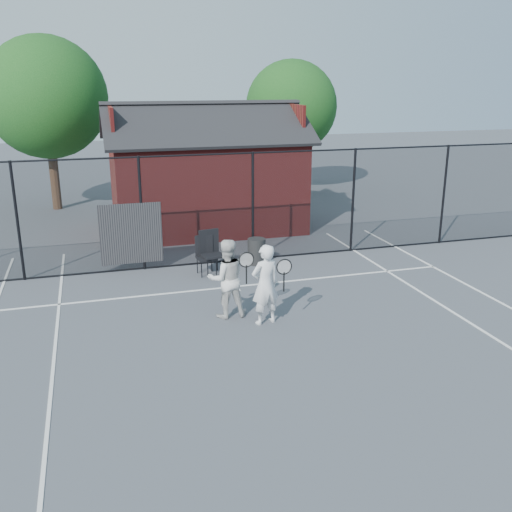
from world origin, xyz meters
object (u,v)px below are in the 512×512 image
object	(u,v)px
clubhouse	(205,180)
player_back	(227,278)
waste_bin	(257,251)
chair_right	(207,256)
chair_left	(212,253)
player_front	(265,284)

from	to	relation	value
clubhouse	player_back	distance (m)	7.81
clubhouse	waste_bin	distance (m)	4.60
clubhouse	waste_bin	size ratio (longest dim) A/B	9.14
chair_right	player_back	bearing A→B (deg)	-98.23
player_back	chair_left	bearing A→B (deg)	84.05
player_back	waste_bin	bearing A→B (deg)	63.70
player_front	player_back	size ratio (longest dim) A/B	1.00
player_front	player_back	xyz separation A→B (m)	(-0.67, 0.58, -0.00)
player_back	waste_bin	xyz separation A→B (m)	(1.63, 3.29, -0.49)
chair_right	waste_bin	distance (m)	1.58
player_front	player_back	world-z (taller)	player_back
player_back	chair_left	world-z (taller)	player_back
player_back	chair_right	world-z (taller)	player_back
chair_left	waste_bin	xyz separation A→B (m)	(1.34, 0.50, -0.20)
player_back	waste_bin	distance (m)	3.70
player_front	chair_right	bearing A→B (deg)	98.94
clubhouse	player_front	world-z (taller)	clubhouse
clubhouse	chair_right	distance (m)	5.12
waste_bin	clubhouse	bearing A→B (deg)	96.33
clubhouse	player_back	xyz separation A→B (m)	(-1.14, -7.69, -0.76)
waste_bin	player_front	bearing A→B (deg)	-103.89
chair_left	player_back	bearing A→B (deg)	-106.10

